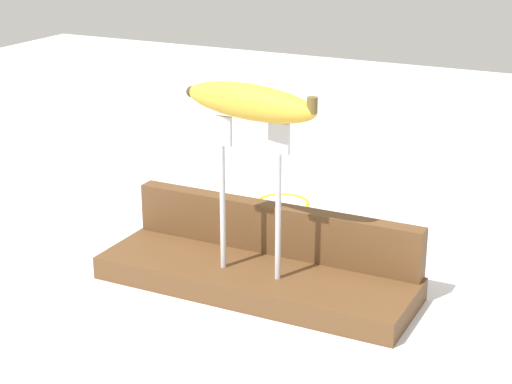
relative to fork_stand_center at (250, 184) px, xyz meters
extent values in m
plane|color=silver|center=(0.00, 0.02, -0.14)|extent=(3.00, 3.00, 0.00)
cube|color=brown|center=(0.00, 0.02, -0.13)|extent=(0.40, 0.13, 0.03)
cube|color=brown|center=(0.00, 0.07, -0.08)|extent=(0.39, 0.02, 0.07)
cylinder|color=#B2B2B7|center=(-0.04, 0.00, -0.04)|extent=(0.01, 0.01, 0.16)
cube|color=#B2B2B7|center=(-0.04, 0.00, 0.06)|extent=(0.03, 0.00, 0.04)
cylinder|color=#B2B2B7|center=(0.04, 0.00, -0.04)|extent=(0.01, 0.01, 0.16)
cube|color=#B2B2B7|center=(0.04, 0.00, 0.06)|extent=(0.03, 0.00, 0.04)
ellipsoid|color=gold|center=(0.00, 0.00, 0.10)|extent=(0.19, 0.08, 0.04)
cylinder|color=brown|center=(0.08, -0.02, 0.11)|extent=(0.01, 0.01, 0.02)
sphere|color=#3F2D19|center=(-0.09, 0.02, 0.10)|extent=(0.01, 0.01, 0.01)
torus|color=gold|center=(-0.10, 0.31, -0.14)|extent=(0.09, 0.09, 0.01)
camera|label=1|loc=(0.43, -0.85, 0.33)|focal=59.91mm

